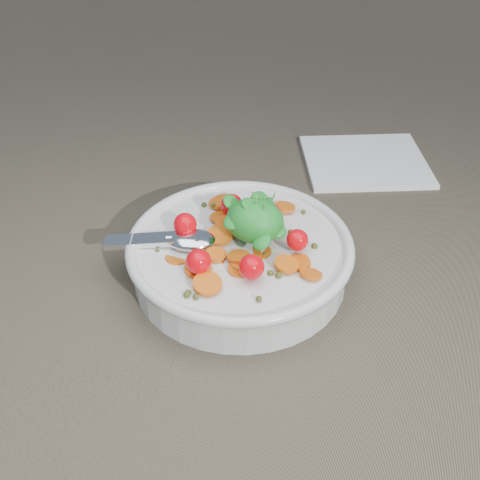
% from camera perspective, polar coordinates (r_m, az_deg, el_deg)
% --- Properties ---
extents(ground, '(6.00, 6.00, 0.00)m').
position_cam_1_polar(ground, '(0.65, 2.45, -3.10)').
color(ground, '#706450').
rests_on(ground, ground).
extents(bowl, '(0.25, 0.23, 0.10)m').
position_cam_1_polar(bowl, '(0.63, 0.01, -1.50)').
color(bowl, silver).
rests_on(bowl, ground).
extents(napkin, '(0.20, 0.19, 0.01)m').
position_cam_1_polar(napkin, '(0.85, 11.79, 7.31)').
color(napkin, white).
rests_on(napkin, ground).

